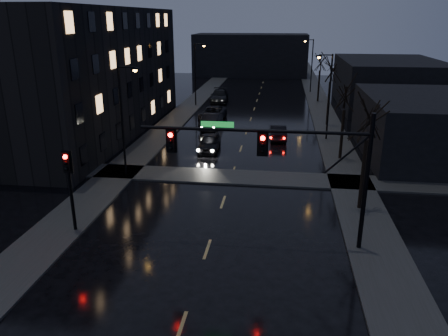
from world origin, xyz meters
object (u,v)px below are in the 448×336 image
(oncoming_car_a, at_px, (209,142))
(oncoming_car_b, at_px, (211,121))
(oncoming_car_d, at_px, (219,96))
(lead_car, at_px, (278,132))
(oncoming_car_c, at_px, (213,114))

(oncoming_car_a, relative_size, oncoming_car_b, 0.92)
(oncoming_car_d, xyz_separation_m, lead_car, (8.31, -18.63, -0.13))
(oncoming_car_a, bearing_deg, oncoming_car_d, 94.23)
(oncoming_car_a, bearing_deg, oncoming_car_b, 96.34)
(oncoming_car_b, relative_size, oncoming_car_d, 0.82)
(oncoming_car_b, bearing_deg, oncoming_car_c, 100.32)
(oncoming_car_d, height_order, lead_car, oncoming_car_d)
(oncoming_car_b, height_order, oncoming_car_d, oncoming_car_d)
(oncoming_car_a, relative_size, oncoming_car_c, 0.79)
(oncoming_car_c, bearing_deg, oncoming_car_b, -78.88)
(oncoming_car_c, height_order, lead_car, oncoming_car_c)
(oncoming_car_c, relative_size, lead_car, 1.28)
(oncoming_car_a, distance_m, oncoming_car_b, 8.02)
(oncoming_car_c, height_order, oncoming_car_d, oncoming_car_d)
(oncoming_car_a, xyz_separation_m, oncoming_car_b, (-1.12, 7.94, 0.04))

